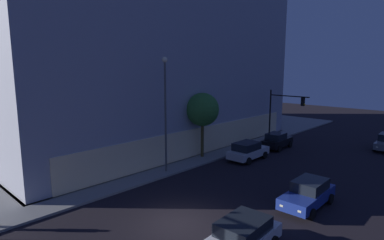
{
  "coord_description": "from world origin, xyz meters",
  "views": [
    {
      "loc": [
        -11.08,
        -11.69,
        8.45
      ],
      "look_at": [
        7.26,
        5.77,
        4.24
      ],
      "focal_mm": 29.37,
      "sensor_mm": 36.0,
      "label": 1
    }
  ],
  "objects": [
    {
      "name": "ground_plane",
      "position": [
        0.0,
        0.0,
        0.0
      ],
      "size": [
        120.0,
        120.0,
        0.0
      ],
      "primitive_type": "plane",
      "color": "black"
    },
    {
      "name": "modern_building",
      "position": [
        11.14,
        20.69,
        10.28
      ],
      "size": [
        32.66,
        25.45,
        20.68
      ],
      "color": "#4C4C51",
      "rests_on": "ground"
    },
    {
      "name": "traffic_light_far_corner",
      "position": [
        21.42,
        5.17,
        4.0
      ],
      "size": [
        0.41,
        4.73,
        5.82
      ],
      "color": "black",
      "rests_on": "sidewalk_corner"
    },
    {
      "name": "street_lamp_sidewalk",
      "position": [
        5.24,
        6.74,
        5.79
      ],
      "size": [
        0.44,
        0.44,
        9.15
      ],
      "color": "#4C4C4C",
      "rests_on": "sidewalk_corner"
    },
    {
      "name": "sidewalk_tree",
      "position": [
        10.46,
        7.48,
        4.62
      ],
      "size": [
        3.1,
        3.1,
        6.05
      ],
      "color": "#4A3F1E",
      "rests_on": "sidewalk_corner"
    },
    {
      "name": "car_white",
      "position": [
        -0.05,
        -4.2,
        0.84
      ],
      "size": [
        4.83,
        2.37,
        1.62
      ],
      "color": "silver",
      "rests_on": "ground"
    },
    {
      "name": "car_blue",
      "position": [
        7.07,
        -4.26,
        0.83
      ],
      "size": [
        4.62,
        2.07,
        1.64
      ],
      "color": "navy",
      "rests_on": "ground"
    },
    {
      "name": "car_silver",
      "position": [
        12.93,
        4.02,
        0.87
      ],
      "size": [
        4.47,
        2.14,
        1.69
      ],
      "color": "#B7BABF",
      "rests_on": "ground"
    },
    {
      "name": "car_black",
      "position": [
        18.57,
        4.13,
        0.86
      ],
      "size": [
        4.21,
        2.09,
        1.69
      ],
      "color": "black",
      "rests_on": "ground"
    }
  ]
}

